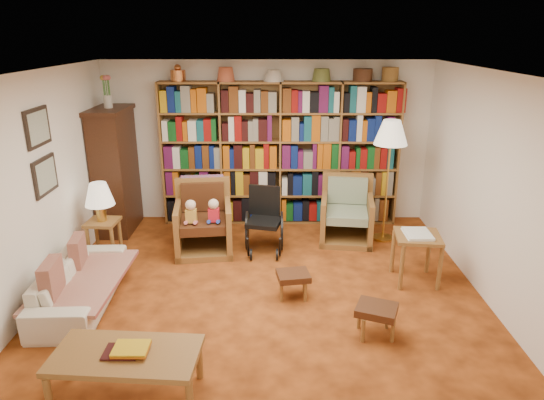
{
  "coord_description": "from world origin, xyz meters",
  "views": [
    {
      "loc": [
        0.1,
        -4.94,
        2.88
      ],
      "look_at": [
        0.08,
        0.6,
        0.96
      ],
      "focal_mm": 32.0,
      "sensor_mm": 36.0,
      "label": 1
    }
  ],
  "objects_px": {
    "wheelchair": "(264,222)",
    "floor_lamp": "(391,138)",
    "sofa": "(80,283)",
    "coffee_table": "(126,358)",
    "side_table_lamp": "(103,231)",
    "footstool_a": "(293,277)",
    "footstool_b": "(377,312)",
    "armchair_leather": "(205,221)",
    "side_table_papers": "(417,243)",
    "armchair_sage": "(346,215)"
  },
  "relations": [
    {
      "from": "side_table_lamp",
      "to": "coffee_table",
      "type": "relative_size",
      "value": 0.45
    },
    {
      "from": "sofa",
      "to": "side_table_papers",
      "type": "xyz_separation_m",
      "value": [
        3.87,
        0.53,
        0.26
      ]
    },
    {
      "from": "armchair_sage",
      "to": "footstool_b",
      "type": "distance_m",
      "value": 2.46
    },
    {
      "from": "footstool_a",
      "to": "footstool_b",
      "type": "relative_size",
      "value": 0.84
    },
    {
      "from": "armchair_leather",
      "to": "coffee_table",
      "type": "relative_size",
      "value": 0.8
    },
    {
      "from": "side_table_lamp",
      "to": "floor_lamp",
      "type": "xyz_separation_m",
      "value": [
        3.86,
        0.66,
        1.11
      ]
    },
    {
      "from": "sofa",
      "to": "side_table_lamp",
      "type": "bearing_deg",
      "value": 2.26
    },
    {
      "from": "armchair_leather",
      "to": "floor_lamp",
      "type": "distance_m",
      "value": 2.82
    },
    {
      "from": "side_table_lamp",
      "to": "footstool_b",
      "type": "relative_size",
      "value": 1.13
    },
    {
      "from": "side_table_lamp",
      "to": "floor_lamp",
      "type": "distance_m",
      "value": 4.07
    },
    {
      "from": "footstool_a",
      "to": "footstool_b",
      "type": "bearing_deg",
      "value": -42.92
    },
    {
      "from": "armchair_leather",
      "to": "footstool_a",
      "type": "relative_size",
      "value": 2.42
    },
    {
      "from": "side_table_papers",
      "to": "side_table_lamp",
      "type": "bearing_deg",
      "value": 171.26
    },
    {
      "from": "side_table_lamp",
      "to": "wheelchair",
      "type": "relative_size",
      "value": 0.61
    },
    {
      "from": "side_table_lamp",
      "to": "footstool_b",
      "type": "bearing_deg",
      "value": -28.0
    },
    {
      "from": "armchair_leather",
      "to": "floor_lamp",
      "type": "height_order",
      "value": "floor_lamp"
    },
    {
      "from": "sofa",
      "to": "footstool_a",
      "type": "distance_m",
      "value": 2.38
    },
    {
      "from": "sofa",
      "to": "armchair_leather",
      "type": "distance_m",
      "value": 1.91
    },
    {
      "from": "footstool_b",
      "to": "side_table_papers",
      "type": "bearing_deg",
      "value": 58.34
    },
    {
      "from": "side_table_papers",
      "to": "footstool_b",
      "type": "height_order",
      "value": "side_table_papers"
    },
    {
      "from": "floor_lamp",
      "to": "footstool_b",
      "type": "relative_size",
      "value": 3.66
    },
    {
      "from": "sofa",
      "to": "side_table_lamp",
      "type": "height_order",
      "value": "side_table_lamp"
    },
    {
      "from": "sofa",
      "to": "coffee_table",
      "type": "bearing_deg",
      "value": -150.04
    },
    {
      "from": "armchair_leather",
      "to": "armchair_sage",
      "type": "xyz_separation_m",
      "value": [
        2.01,
        0.37,
        -0.04
      ]
    },
    {
      "from": "armchair_leather",
      "to": "armchair_sage",
      "type": "relative_size",
      "value": 1.06
    },
    {
      "from": "armchair_leather",
      "to": "wheelchair",
      "type": "height_order",
      "value": "armchair_leather"
    },
    {
      "from": "side_table_lamp",
      "to": "side_table_papers",
      "type": "height_order",
      "value": "side_table_papers"
    },
    {
      "from": "armchair_leather",
      "to": "floor_lamp",
      "type": "xyz_separation_m",
      "value": [
        2.57,
        0.31,
        1.12
      ]
    },
    {
      "from": "side_table_papers",
      "to": "footstool_a",
      "type": "bearing_deg",
      "value": -165.39
    },
    {
      "from": "sofa",
      "to": "footstool_a",
      "type": "relative_size",
      "value": 4.1
    },
    {
      "from": "wheelchair",
      "to": "footstool_a",
      "type": "height_order",
      "value": "wheelchair"
    },
    {
      "from": "armchair_leather",
      "to": "side_table_lamp",
      "type": "bearing_deg",
      "value": -164.79
    },
    {
      "from": "floor_lamp",
      "to": "coffee_table",
      "type": "distance_m",
      "value": 4.46
    },
    {
      "from": "coffee_table",
      "to": "floor_lamp",
      "type": "bearing_deg",
      "value": 49.59
    },
    {
      "from": "sofa",
      "to": "wheelchair",
      "type": "height_order",
      "value": "wheelchair"
    },
    {
      "from": "wheelchair",
      "to": "floor_lamp",
      "type": "xyz_separation_m",
      "value": [
        1.74,
        0.36,
        1.11
      ]
    },
    {
      "from": "armchair_leather",
      "to": "armchair_sage",
      "type": "distance_m",
      "value": 2.05
    },
    {
      "from": "armchair_leather",
      "to": "footstool_a",
      "type": "distance_m",
      "value": 1.8
    },
    {
      "from": "floor_lamp",
      "to": "footstool_a",
      "type": "distance_m",
      "value": 2.51
    },
    {
      "from": "floor_lamp",
      "to": "footstool_a",
      "type": "height_order",
      "value": "floor_lamp"
    },
    {
      "from": "side_table_lamp",
      "to": "footstool_b",
      "type": "xyz_separation_m",
      "value": [
        3.27,
        -1.74,
        -0.13
      ]
    },
    {
      "from": "armchair_leather",
      "to": "wheelchair",
      "type": "relative_size",
      "value": 1.09
    },
    {
      "from": "footstool_b",
      "to": "coffee_table",
      "type": "xyz_separation_m",
      "value": [
        -2.21,
        -0.89,
        0.12
      ]
    },
    {
      "from": "footstool_a",
      "to": "side_table_lamp",
      "type": "bearing_deg",
      "value": 158.02
    },
    {
      "from": "wheelchair",
      "to": "footstool_a",
      "type": "distance_m",
      "value": 1.36
    },
    {
      "from": "armchair_leather",
      "to": "floor_lamp",
      "type": "bearing_deg",
      "value": 6.91
    },
    {
      "from": "sofa",
      "to": "floor_lamp",
      "type": "relative_size",
      "value": 0.94
    },
    {
      "from": "armchair_sage",
      "to": "side_table_papers",
      "type": "bearing_deg",
      "value": -63.43
    },
    {
      "from": "side_table_lamp",
      "to": "footstool_a",
      "type": "relative_size",
      "value": 1.34
    },
    {
      "from": "sofa",
      "to": "wheelchair",
      "type": "xyz_separation_m",
      "value": [
        2.02,
        1.44,
        0.16
      ]
    }
  ]
}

